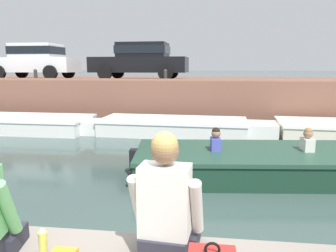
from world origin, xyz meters
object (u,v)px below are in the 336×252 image
at_px(boat_moored_west_white, 18,124).
at_px(bottle_drink, 43,243).
at_px(boat_moored_central_white, 180,127).
at_px(person_seated_right, 166,210).
at_px(car_leftmost_white, 35,60).
at_px(car_left_inner_black, 141,59).
at_px(motorboat_passing, 279,163).
at_px(mooring_bollard_mid, 165,74).
at_px(mooring_bollard_west, 36,74).

relative_size(boat_moored_west_white, bottle_drink, 33.79).
bearing_deg(boat_moored_central_white, person_seated_right, -85.74).
relative_size(boat_moored_central_white, car_leftmost_white, 1.53).
xyz_separation_m(boat_moored_central_white, car_left_inner_black, (-1.98, 3.18, 2.32)).
distance_m(boat_moored_west_white, boat_moored_central_white, 5.83).
xyz_separation_m(car_left_inner_black, bottle_drink, (1.70, -11.93, -1.63)).
distance_m(car_leftmost_white, car_left_inner_black, 4.81).
relative_size(car_left_inner_black, person_seated_right, 4.29).
relative_size(motorboat_passing, mooring_bollard_mid, 15.03).
relative_size(car_left_inner_black, mooring_bollard_west, 9.31).
bearing_deg(boat_moored_west_white, mooring_bollard_mid, 21.42).
xyz_separation_m(car_leftmost_white, mooring_bollard_mid, (6.04, -1.27, -0.60)).
distance_m(person_seated_right, bottle_drink, 0.97).
xyz_separation_m(boat_moored_west_white, boat_moored_central_white, (5.83, 0.08, 0.00)).
height_order(motorboat_passing, person_seated_right, person_seated_right).
xyz_separation_m(car_leftmost_white, mooring_bollard_west, (0.66, -1.27, -0.60)).
distance_m(car_left_inner_black, bottle_drink, 12.16).
relative_size(boat_moored_west_white, mooring_bollard_west, 15.49).
bearing_deg(bottle_drink, boat_moored_central_white, 88.16).
bearing_deg(car_left_inner_black, person_seated_right, -77.49).
xyz_separation_m(mooring_bollard_west, person_seated_right, (6.78, -10.57, -0.74)).
bearing_deg(car_left_inner_black, bottle_drink, -81.89).
relative_size(mooring_bollard_mid, bottle_drink, 2.18).
bearing_deg(car_left_inner_black, motorboat_passing, -58.59).
bearing_deg(mooring_bollard_mid, car_leftmost_white, 168.11).
xyz_separation_m(boat_moored_west_white, car_left_inner_black, (3.85, 3.26, 2.32)).
height_order(car_leftmost_white, mooring_bollard_mid, car_leftmost_white).
bearing_deg(mooring_bollard_west, boat_moored_west_white, -81.52).
xyz_separation_m(motorboat_passing, mooring_bollard_west, (-8.57, 5.97, 1.70)).
relative_size(boat_moored_west_white, car_leftmost_white, 1.77).
xyz_separation_m(motorboat_passing, bottle_drink, (-2.72, -4.70, 0.68)).
relative_size(motorboat_passing, person_seated_right, 6.93).
xyz_separation_m(boat_moored_west_white, mooring_bollard_west, (-0.30, 1.99, 1.71)).
xyz_separation_m(person_seated_right, bottle_drink, (-0.93, -0.10, -0.28)).
bearing_deg(bottle_drink, boat_moored_west_white, 122.62).
height_order(boat_moored_west_white, mooring_bollard_west, mooring_bollard_west).
bearing_deg(motorboat_passing, boat_moored_west_white, 154.32).
bearing_deg(bottle_drink, car_left_inner_black, 98.11).
distance_m(boat_moored_central_white, mooring_bollard_mid, 2.67).
xyz_separation_m(motorboat_passing, person_seated_right, (-1.79, -4.60, 0.95)).
bearing_deg(boat_moored_central_white, car_leftmost_white, 154.94).
bearing_deg(car_leftmost_white, car_left_inner_black, -0.00).
xyz_separation_m(car_leftmost_white, car_left_inner_black, (4.81, -0.00, 0.00)).
distance_m(mooring_bollard_west, bottle_drink, 12.21).
xyz_separation_m(motorboat_passing, mooring_bollard_mid, (-3.20, 5.97, 1.70)).
bearing_deg(mooring_bollard_west, motorboat_passing, -34.86).
bearing_deg(person_seated_right, mooring_bollard_mid, 97.56).
bearing_deg(motorboat_passing, car_left_inner_black, 121.41).
bearing_deg(mooring_bollard_mid, boat_moored_central_white, -68.32).
xyz_separation_m(boat_moored_central_white, bottle_drink, (-0.28, -8.76, 0.69)).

